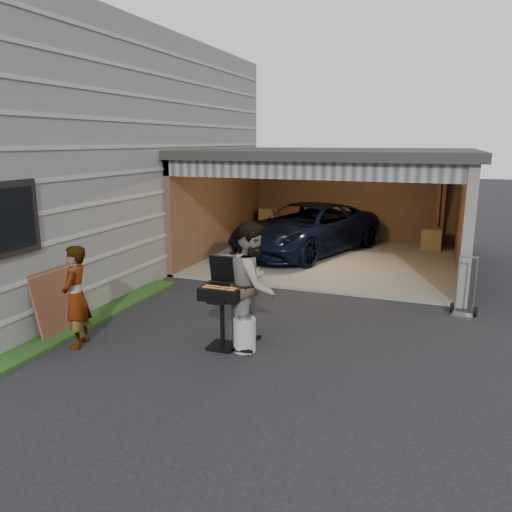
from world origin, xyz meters
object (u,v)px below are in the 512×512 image
(woman, at_px, (76,297))
(minivan, at_px, (306,231))
(man, at_px, (253,285))
(hand_truck, at_px, (464,304))
(propane_tank, at_px, (245,335))
(bbq_grill, at_px, (223,296))
(plywood_panel, at_px, (57,301))

(woman, bearing_deg, minivan, 149.48)
(man, bearing_deg, minivan, 0.91)
(minivan, bearing_deg, hand_truck, -24.06)
(man, bearing_deg, propane_tank, 164.87)
(propane_tank, height_order, hand_truck, hand_truck)
(bbq_grill, distance_m, plywood_panel, 2.84)
(minivan, distance_m, man, 6.49)
(minivan, relative_size, plywood_panel, 4.50)
(minivan, bearing_deg, woman, -82.73)
(minivan, distance_m, woman, 7.58)
(woman, height_order, plywood_panel, woman)
(man, relative_size, plywood_panel, 1.78)
(minivan, relative_size, bbq_grill, 3.54)
(minivan, height_order, propane_tank, minivan)
(man, xyz_separation_m, bbq_grill, (-0.40, -0.24, -0.15))
(man, height_order, bbq_grill, man)
(bbq_grill, xyz_separation_m, propane_tank, (0.36, -0.02, -0.57))
(man, xyz_separation_m, hand_truck, (3.11, 2.59, -0.76))
(hand_truck, bearing_deg, woman, -136.85)
(woman, distance_m, man, 2.71)
(bbq_grill, relative_size, plywood_panel, 1.27)
(propane_tank, bearing_deg, plywood_panel, -173.22)
(man, xyz_separation_m, propane_tank, (-0.04, -0.26, -0.72))
(propane_tank, bearing_deg, minivan, 97.05)
(propane_tank, bearing_deg, woman, -164.01)
(plywood_panel, relative_size, hand_truck, 0.99)
(plywood_panel, height_order, hand_truck, hand_truck)
(propane_tank, relative_size, hand_truck, 0.46)
(man, relative_size, hand_truck, 1.76)
(propane_tank, bearing_deg, bbq_grill, 176.07)
(minivan, bearing_deg, plywood_panel, -88.42)
(bbq_grill, bearing_deg, plywood_panel, -171.85)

